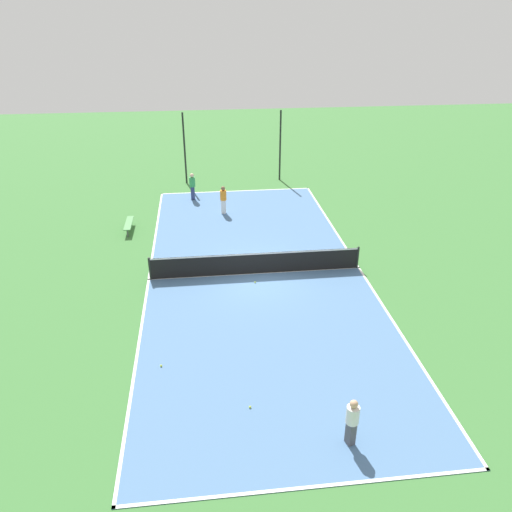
{
  "coord_description": "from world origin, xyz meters",
  "views": [
    {
      "loc": [
        -2.3,
        -19.67,
        10.86
      ],
      "look_at": [
        0.0,
        0.0,
        0.9
      ],
      "focal_mm": 35.0,
      "sensor_mm": 36.0,
      "label": 1
    }
  ],
  "objects_px": {
    "player_far_white": "(352,420)",
    "tennis_ball_right_alley": "(322,256)",
    "tennis_ball_far_baseline": "(250,407)",
    "fence_post_back_left": "(185,149)",
    "bench": "(129,224)",
    "player_center_orange": "(223,198)",
    "tennis_ball_left_sideline": "(161,366)",
    "tennis_ball_midcourt": "(255,282)",
    "fence_post_back_right": "(280,146)",
    "tennis_net": "(256,263)",
    "player_far_green": "(192,185)"
  },
  "relations": [
    {
      "from": "tennis_net",
      "to": "tennis_ball_left_sideline",
      "type": "xyz_separation_m",
      "value": [
        -3.92,
        -6.11,
        -0.51
      ]
    },
    {
      "from": "tennis_ball_far_baseline",
      "to": "tennis_ball_right_alley",
      "type": "xyz_separation_m",
      "value": [
        4.51,
        9.64,
        0.0
      ]
    },
    {
      "from": "tennis_ball_far_baseline",
      "to": "bench",
      "type": "bearing_deg",
      "value": 109.89
    },
    {
      "from": "tennis_ball_far_baseline",
      "to": "tennis_ball_right_alley",
      "type": "distance_m",
      "value": 10.64
    },
    {
      "from": "bench",
      "to": "player_far_white",
      "type": "distance_m",
      "value": 17.43
    },
    {
      "from": "player_far_green",
      "to": "tennis_ball_midcourt",
      "type": "bearing_deg",
      "value": -156.01
    },
    {
      "from": "tennis_net",
      "to": "fence_post_back_left",
      "type": "relative_size",
      "value": 2.0
    },
    {
      "from": "player_center_orange",
      "to": "tennis_ball_right_alley",
      "type": "height_order",
      "value": "player_center_orange"
    },
    {
      "from": "tennis_ball_left_sideline",
      "to": "tennis_net",
      "type": "bearing_deg",
      "value": 57.28
    },
    {
      "from": "tennis_ball_far_baseline",
      "to": "player_center_orange",
      "type": "bearing_deg",
      "value": 89.51
    },
    {
      "from": "tennis_ball_left_sideline",
      "to": "fence_post_back_right",
      "type": "relative_size",
      "value": 0.01
    },
    {
      "from": "player_far_white",
      "to": "tennis_ball_far_baseline",
      "type": "xyz_separation_m",
      "value": [
        -2.6,
        1.64,
        -0.82
      ]
    },
    {
      "from": "tennis_ball_midcourt",
      "to": "bench",
      "type": "bearing_deg",
      "value": 133.13
    },
    {
      "from": "tennis_ball_far_baseline",
      "to": "fence_post_back_right",
      "type": "distance_m",
      "value": 22.3
    },
    {
      "from": "player_far_green",
      "to": "fence_post_back_right",
      "type": "xyz_separation_m",
      "value": [
        5.99,
        3.35,
        1.39
      ]
    },
    {
      "from": "bench",
      "to": "player_far_green",
      "type": "distance_m",
      "value": 5.61
    },
    {
      "from": "tennis_net",
      "to": "tennis_ball_right_alley",
      "type": "height_order",
      "value": "tennis_net"
    },
    {
      "from": "tennis_ball_far_baseline",
      "to": "fence_post_back_right",
      "type": "height_order",
      "value": "fence_post_back_right"
    },
    {
      "from": "player_center_orange",
      "to": "tennis_ball_left_sideline",
      "type": "relative_size",
      "value": 24.12
    },
    {
      "from": "tennis_ball_right_alley",
      "to": "fence_post_back_right",
      "type": "xyz_separation_m",
      "value": [
        -0.14,
        12.11,
        2.31
      ]
    },
    {
      "from": "player_far_white",
      "to": "tennis_ball_far_baseline",
      "type": "bearing_deg",
      "value": 38.64
    },
    {
      "from": "bench",
      "to": "tennis_net",
      "type": "bearing_deg",
      "value": -132.15
    },
    {
      "from": "player_far_green",
      "to": "player_center_orange",
      "type": "height_order",
      "value": "player_far_green"
    },
    {
      "from": "bench",
      "to": "tennis_ball_right_alley",
      "type": "bearing_deg",
      "value": -114.5
    },
    {
      "from": "player_far_white",
      "to": "tennis_ball_midcourt",
      "type": "bearing_deg",
      "value": -9.22
    },
    {
      "from": "tennis_ball_far_baseline",
      "to": "tennis_ball_right_alley",
      "type": "height_order",
      "value": "same"
    },
    {
      "from": "bench",
      "to": "fence_post_back_left",
      "type": "bearing_deg",
      "value": -21.26
    },
    {
      "from": "tennis_net",
      "to": "bench",
      "type": "xyz_separation_m",
      "value": [
        -6.22,
        5.63,
        -0.17
      ]
    },
    {
      "from": "tennis_net",
      "to": "tennis_ball_left_sideline",
      "type": "height_order",
      "value": "tennis_net"
    },
    {
      "from": "player_far_white",
      "to": "tennis_ball_right_alley",
      "type": "distance_m",
      "value": 11.47
    },
    {
      "from": "tennis_ball_right_alley",
      "to": "fence_post_back_right",
      "type": "height_order",
      "value": "fence_post_back_right"
    },
    {
      "from": "fence_post_back_left",
      "to": "player_far_white",
      "type": "bearing_deg",
      "value": -78.75
    },
    {
      "from": "tennis_ball_midcourt",
      "to": "tennis_ball_right_alley",
      "type": "height_order",
      "value": "same"
    },
    {
      "from": "fence_post_back_right",
      "to": "tennis_ball_midcourt",
      "type": "bearing_deg",
      "value": -103.25
    },
    {
      "from": "player_far_green",
      "to": "tennis_ball_left_sideline",
      "type": "distance_m",
      "value": 16.2
    },
    {
      "from": "tennis_ball_far_baseline",
      "to": "fence_post_back_left",
      "type": "bearing_deg",
      "value": 95.39
    },
    {
      "from": "tennis_ball_right_alley",
      "to": "tennis_ball_far_baseline",
      "type": "bearing_deg",
      "value": -115.07
    },
    {
      "from": "player_far_green",
      "to": "tennis_ball_right_alley",
      "type": "relative_size",
      "value": 24.62
    },
    {
      "from": "tennis_ball_left_sideline",
      "to": "tennis_ball_far_baseline",
      "type": "bearing_deg",
      "value": -39.27
    },
    {
      "from": "tennis_ball_midcourt",
      "to": "tennis_ball_far_baseline",
      "type": "bearing_deg",
      "value": -97.7
    },
    {
      "from": "player_far_white",
      "to": "player_far_green",
      "type": "xyz_separation_m",
      "value": [
        -4.23,
        20.04,
        0.1
      ]
    },
    {
      "from": "tennis_net",
      "to": "player_center_orange",
      "type": "bearing_deg",
      "value": 97.78
    },
    {
      "from": "tennis_ball_midcourt",
      "to": "tennis_ball_left_sideline",
      "type": "bearing_deg",
      "value": -125.78
    },
    {
      "from": "tennis_ball_left_sideline",
      "to": "player_center_orange",
      "type": "bearing_deg",
      "value": 77.94
    },
    {
      "from": "bench",
      "to": "player_center_orange",
      "type": "xyz_separation_m",
      "value": [
        5.2,
        1.84,
        0.56
      ]
    },
    {
      "from": "tennis_ball_right_alley",
      "to": "fence_post_back_left",
      "type": "distance_m",
      "value": 13.96
    },
    {
      "from": "tennis_ball_far_baseline",
      "to": "tennis_ball_midcourt",
      "type": "relative_size",
      "value": 1.0
    },
    {
      "from": "tennis_net",
      "to": "fence_post_back_right",
      "type": "height_order",
      "value": "fence_post_back_right"
    },
    {
      "from": "tennis_ball_midcourt",
      "to": "fence_post_back_left",
      "type": "bearing_deg",
      "value": 102.16
    },
    {
      "from": "tennis_net",
      "to": "fence_post_back_right",
      "type": "bearing_deg",
      "value": 76.51
    }
  ]
}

